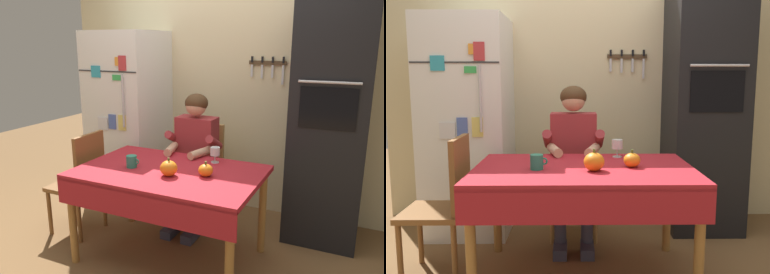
{
  "view_description": "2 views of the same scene",
  "coord_description": "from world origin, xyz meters",
  "views": [
    {
      "loc": [
        1.33,
        -2.3,
        1.69
      ],
      "look_at": [
        0.13,
        0.23,
        0.98
      ],
      "focal_mm": 35.31,
      "sensor_mm": 36.0,
      "label": 1
    },
    {
      "loc": [
        -0.07,
        -2.42,
        1.3
      ],
      "look_at": [
        -0.04,
        0.16,
        0.92
      ],
      "focal_mm": 37.65,
      "sensor_mm": 36.0,
      "label": 2
    }
  ],
  "objects": [
    {
      "name": "ground_plane",
      "position": [
        0.0,
        0.0,
        0.0
      ],
      "size": [
        10.0,
        10.0,
        0.0
      ],
      "primitive_type": "plane",
      "color": "brown",
      "rests_on": "ground"
    },
    {
      "name": "back_wall_assembly",
      "position": [
        0.05,
        1.35,
        1.3
      ],
      "size": [
        3.7,
        0.13,
        2.6
      ],
      "color": "beige",
      "rests_on": "ground"
    },
    {
      "name": "refrigerator",
      "position": [
        -0.95,
        0.96,
        0.9
      ],
      "size": [
        0.68,
        0.71,
        1.8
      ],
      "color": "white",
      "rests_on": "ground"
    },
    {
      "name": "wall_oven",
      "position": [
        1.05,
        1.0,
        1.05
      ],
      "size": [
        0.6,
        0.64,
        2.1
      ],
      "color": "black",
      "rests_on": "ground"
    },
    {
      "name": "dining_table",
      "position": [
        0.0,
        0.08,
        0.66
      ],
      "size": [
        1.4,
        0.9,
        0.74
      ],
      "color": "#9E6B33",
      "rests_on": "ground"
    },
    {
      "name": "chair_behind_person",
      "position": [
        -0.07,
        0.87,
        0.51
      ],
      "size": [
        0.4,
        0.4,
        0.93
      ],
      "color": "tan",
      "rests_on": "ground"
    },
    {
      "name": "seated_person",
      "position": [
        -0.07,
        0.68,
        0.74
      ],
      "size": [
        0.47,
        0.55,
        1.25
      ],
      "color": "#38384C",
      "rests_on": "ground"
    },
    {
      "name": "chair_left_side",
      "position": [
        -0.9,
        0.13,
        0.51
      ],
      "size": [
        0.4,
        0.4,
        0.93
      ],
      "color": "brown",
      "rests_on": "ground"
    },
    {
      "name": "coffee_mug",
      "position": [
        -0.29,
        0.03,
        0.79
      ],
      "size": [
        0.11,
        0.08,
        0.09
      ],
      "color": "#237F66",
      "rests_on": "dining_table"
    },
    {
      "name": "wine_glass",
      "position": [
        0.25,
        0.42,
        0.83
      ],
      "size": [
        0.08,
        0.08,
        0.13
      ],
      "color": "white",
      "rests_on": "dining_table"
    },
    {
      "name": "pumpkin_large",
      "position": [
        0.06,
        -0.01,
        0.8
      ],
      "size": [
        0.13,
        0.13,
        0.14
      ],
      "color": "orange",
      "rests_on": "dining_table"
    },
    {
      "name": "pumpkin_medium",
      "position": [
        0.31,
        0.09,
        0.79
      ],
      "size": [
        0.11,
        0.11,
        0.11
      ],
      "color": "orange",
      "rests_on": "dining_table"
    }
  ]
}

